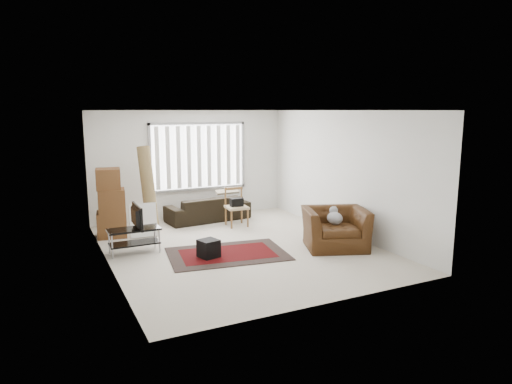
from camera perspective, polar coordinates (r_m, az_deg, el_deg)
room at (r=9.30m, az=-3.25°, el=4.35°), size 6.00×6.02×2.71m
persian_rug at (r=8.77m, az=-3.59°, el=-7.71°), size 2.39×1.77×0.02m
tv_stand at (r=9.04m, az=-14.99°, el=-5.25°), size 0.97×0.44×0.49m
tv at (r=8.95m, az=-15.10°, el=-3.02°), size 0.10×0.79×0.45m
subwoofer at (r=8.54m, az=-5.94°, el=-7.02°), size 0.41×0.41×0.33m
moving_boxes at (r=10.26m, az=-17.69°, el=-1.60°), size 0.68×0.63×1.49m
white_flatpack at (r=10.15m, az=-13.93°, el=-3.43°), size 0.59×0.27×0.73m
rolled_rug at (r=10.36m, az=-13.32°, el=0.28°), size 0.40×0.70×1.94m
sofa at (r=11.37m, az=-6.05°, el=-1.59°), size 2.12×1.08×0.79m
side_chair at (r=10.76m, az=-2.47°, el=-1.67°), size 0.51×0.51×0.90m
armchair at (r=9.19m, az=9.89°, el=-4.14°), size 1.52×1.43×0.90m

